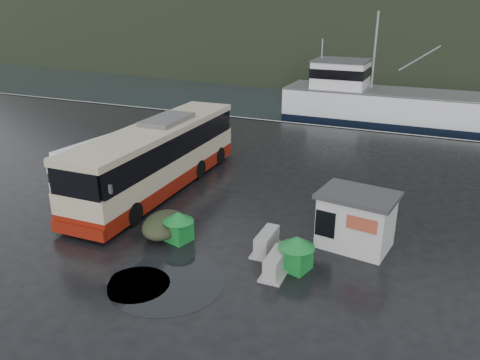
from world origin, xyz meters
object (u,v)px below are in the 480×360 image
at_px(white_van, 109,186).
at_px(dome_tent, 165,235).
at_px(coach_bus, 161,188).
at_px(waste_bin_right, 179,240).
at_px(fishing_trawler, 401,112).
at_px(jersey_barrier_b, 275,273).
at_px(waste_bin_left, 296,269).
at_px(ticket_kiosk, 353,246).
at_px(jersey_barrier_a, 266,251).

xyz_separation_m(white_van, dome_tent, (6.03, -3.79, 0.00)).
bearing_deg(coach_bus, dome_tent, -56.73).
bearing_deg(waste_bin_right, coach_bus, 129.71).
height_order(waste_bin_right, fishing_trawler, fishing_trawler).
bearing_deg(jersey_barrier_b, waste_bin_left, 44.83).
bearing_deg(jersey_barrier_b, waste_bin_right, 170.07).
bearing_deg(coach_bus, white_van, -163.13).
relative_size(white_van, fishing_trawler, 0.24).
bearing_deg(ticket_kiosk, waste_bin_left, -113.22).
bearing_deg(waste_bin_right, fishing_trawler, 78.23).
distance_m(coach_bus, white_van, 2.98).
bearing_deg(dome_tent, jersey_barrier_a, 5.20).
height_order(waste_bin_left, ticket_kiosk, ticket_kiosk).
height_order(coach_bus, white_van, coach_bus).
xyz_separation_m(coach_bus, jersey_barrier_a, (7.89, -4.27, 0.00)).
bearing_deg(fishing_trawler, jersey_barrier_b, -92.40).
height_order(white_van, jersey_barrier_b, white_van).
height_order(coach_bus, fishing_trawler, fishing_trawler).
relative_size(coach_bus, dome_tent, 5.32).
xyz_separation_m(coach_bus, dome_tent, (3.20, -4.70, 0.00)).
bearing_deg(jersey_barrier_a, white_van, 162.59).
height_order(dome_tent, ticket_kiosk, ticket_kiosk).
distance_m(jersey_barrier_b, fishing_trawler, 31.09).
xyz_separation_m(waste_bin_right, ticket_kiosk, (7.05, 2.55, 0.00)).
relative_size(white_van, waste_bin_left, 4.43).
distance_m(white_van, fishing_trawler, 29.36).
height_order(coach_bus, ticket_kiosk, coach_bus).
bearing_deg(fishing_trawler, dome_tent, -102.93).
bearing_deg(jersey_barrier_b, dome_tent, 169.56).
distance_m(dome_tent, jersey_barrier_b, 5.69).
bearing_deg(waste_bin_left, ticket_kiosk, 58.22).
bearing_deg(jersey_barrier_b, jersey_barrier_a, 121.93).
bearing_deg(ticket_kiosk, coach_bus, 176.63).
relative_size(coach_bus, ticket_kiosk, 4.35).
relative_size(coach_bus, waste_bin_left, 9.49).
distance_m(coach_bus, dome_tent, 5.68).
relative_size(jersey_barrier_a, fishing_trawler, 0.07).
height_order(waste_bin_right, ticket_kiosk, ticket_kiosk).
xyz_separation_m(waste_bin_left, ticket_kiosk, (1.71, 2.77, 0.00)).
relative_size(waste_bin_right, ticket_kiosk, 0.44).
xyz_separation_m(white_van, waste_bin_left, (12.25, -4.21, 0.00)).
bearing_deg(waste_bin_left, coach_bus, 151.46).
relative_size(white_van, dome_tent, 2.49).
xyz_separation_m(jersey_barrier_a, fishing_trawler, (2.48, 29.59, 0.00)).
distance_m(white_van, waste_bin_right, 7.98).
bearing_deg(jersey_barrier_a, waste_bin_right, -170.59).
bearing_deg(jersey_barrier_a, dome_tent, -174.80).
height_order(waste_bin_right, jersey_barrier_a, waste_bin_right).
distance_m(waste_bin_right, dome_tent, 0.90).
bearing_deg(jersey_barrier_a, ticket_kiosk, 30.68).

